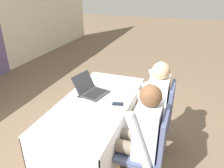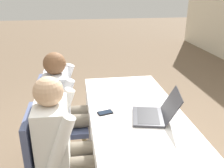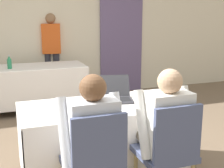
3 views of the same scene
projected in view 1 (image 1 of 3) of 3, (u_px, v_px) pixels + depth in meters
ground_plane at (97, 151)px, 2.82m from camera, size 24.00×24.00×0.00m
conference_table_near at (96, 115)px, 2.58m from camera, size 1.63×0.77×0.74m
laptop at (92, 90)px, 2.66m from camera, size 0.38×0.42×0.23m
cell_phone at (118, 104)px, 2.44m from camera, size 0.10×0.14×0.01m
paper_beside_laptop at (92, 96)px, 2.63m from camera, size 0.22×0.30×0.00m
paper_centre_table at (84, 97)px, 2.60m from camera, size 0.32×0.36×0.00m
chair_near_left at (149, 148)px, 2.12m from camera, size 0.44×0.44×0.93m
chair_near_right at (159, 114)px, 2.65m from camera, size 0.44×0.44×0.93m
person_checkered_shirt at (139, 132)px, 2.08m from camera, size 0.50×0.52×1.19m
person_white_shirt at (151, 102)px, 2.62m from camera, size 0.50×0.52×1.19m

